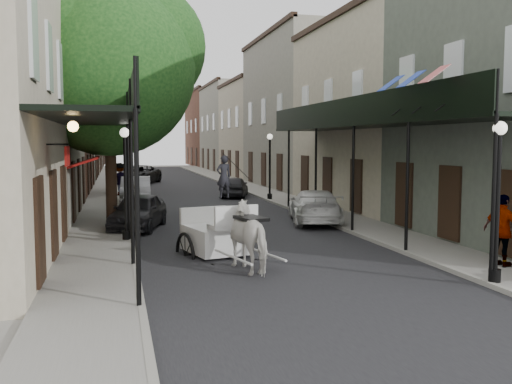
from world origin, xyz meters
TOP-DOWN VIEW (x-y plane):
  - ground at (0.00, 0.00)m, footprint 140.00×140.00m
  - road at (0.00, 20.00)m, footprint 8.00×90.00m
  - sidewalk_left at (-5.00, 20.00)m, footprint 2.20×90.00m
  - sidewalk_right at (5.00, 20.00)m, footprint 2.20×90.00m
  - building_row_left at (-8.60, 30.00)m, footprint 5.00×80.00m
  - building_row_right at (8.60, 30.00)m, footprint 5.00×80.00m
  - gallery_left at (-4.79, 6.98)m, footprint 2.20×18.05m
  - gallery_right at (4.79, 6.98)m, footprint 2.20×18.05m
  - tree_near at (-4.20, 10.18)m, footprint 7.31×6.80m
  - tree_far at (-4.25, 24.18)m, footprint 6.45×6.00m
  - lamppost_right_near at (4.10, -2.00)m, footprint 0.32×0.32m
  - lamppost_left at (-4.10, 6.00)m, footprint 0.32×0.32m
  - lamppost_right_far at (4.10, 18.00)m, footprint 0.32×0.32m
  - horse at (-0.95, 1.03)m, footprint 1.47×2.30m
  - carriage at (-1.64, 3.74)m, footprint 2.25×2.94m
  - pedestrian_walking at (-3.50, 11.92)m, footprint 0.88×0.76m
  - pedestrian_sidewalk_left at (-4.20, 22.32)m, footprint 1.47×1.20m
  - pedestrian_sidewalk_right at (5.35, -0.59)m, footprint 0.79×1.19m
  - car_left_near at (-3.60, 9.00)m, footprint 2.71×4.37m
  - car_left_mid at (-3.39, 18.13)m, footprint 1.76×4.55m
  - car_left_far at (-2.60, 33.65)m, footprint 4.10×5.90m
  - car_right_near at (3.60, 9.00)m, footprint 3.00×5.10m
  - car_right_far at (2.60, 20.74)m, footprint 2.54×4.06m

SIDE VIEW (x-z plane):
  - ground at x=0.00m, z-range 0.00..0.00m
  - road at x=0.00m, z-range 0.00..0.01m
  - sidewalk_left at x=-5.00m, z-range 0.00..0.12m
  - sidewalk_right at x=5.00m, z-range 0.00..0.12m
  - car_right_far at x=2.60m, z-range 0.00..1.29m
  - car_left_near at x=-3.60m, z-range 0.00..1.39m
  - car_right_near at x=3.60m, z-range 0.00..1.39m
  - car_left_mid at x=-3.39m, z-range 0.00..1.48m
  - car_left_far at x=-2.60m, z-range 0.00..1.50m
  - pedestrian_walking at x=-3.50m, z-range 0.00..1.54m
  - horse at x=-0.95m, z-range 0.00..1.80m
  - pedestrian_sidewalk_right at x=5.35m, z-range 0.12..2.01m
  - pedestrian_sidewalk_left at x=-4.20m, z-range 0.12..2.10m
  - carriage at x=-1.64m, z-range -0.34..2.67m
  - lamppost_right_near at x=4.10m, z-range 0.19..3.90m
  - lamppost_left at x=-4.10m, z-range 0.19..3.90m
  - lamppost_right_far at x=4.10m, z-range 0.19..3.90m
  - gallery_left at x=-4.79m, z-range 1.61..6.49m
  - gallery_right at x=4.79m, z-range 1.61..6.49m
  - building_row_left at x=-8.60m, z-range 0.00..10.50m
  - building_row_right at x=8.60m, z-range 0.00..10.50m
  - tree_far at x=-4.25m, z-range 1.53..10.14m
  - tree_near at x=-4.20m, z-range 1.67..11.30m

